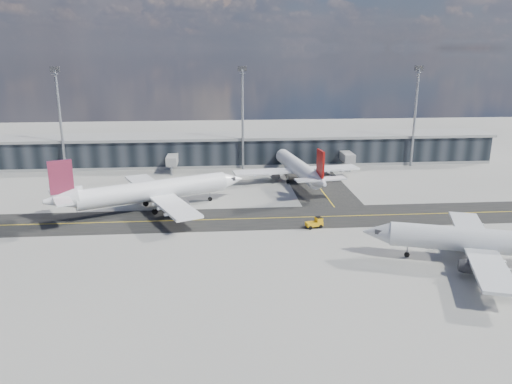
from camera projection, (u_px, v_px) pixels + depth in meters
ground at (257, 225)px, 98.44m from camera, size 300.00×300.00×0.00m
taxiway_lanes at (270, 208)px, 109.02m from camera, size 180.00×63.00×0.03m
terminal_concourse at (242, 150)px, 149.90m from camera, size 152.00×19.80×8.80m
floodlight_masts at (243, 115)px, 140.06m from camera, size 102.50×0.70×28.90m
airliner_af at (151, 191)px, 106.49m from camera, size 41.41×35.75×12.85m
airliner_redtail at (299, 168)px, 128.64m from camera, size 33.69×39.38×11.67m
airliner_near at (490, 242)px, 79.50m from camera, size 38.96×33.60×11.81m
baggage_tug at (316, 223)px, 96.76m from camera, size 3.54×2.33×2.05m
service_van at (326, 175)px, 134.19m from camera, size 3.15×5.45×1.43m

